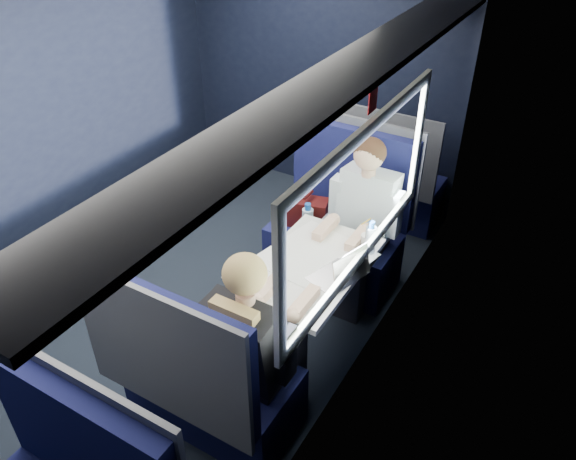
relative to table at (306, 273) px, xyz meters
The scene contains 12 objects.
ground 1.23m from the table, behind, with size 2.80×4.20×0.01m, color black.
room_shell 1.30m from the table, behind, with size 3.00×4.40×2.40m.
table is the anchor object (origin of this frame).
seat_bay_near 0.92m from the table, 102.37° to the left, with size 1.04×0.62×1.26m.
seat_bay_far 0.93m from the table, 101.78° to the right, with size 1.04×0.62×1.26m.
seat_row_front 1.82m from the table, 95.80° to the left, with size 1.04×0.51×1.16m.
man 0.70m from the table, 84.48° to the left, with size 0.53×0.56×1.32m.
woman 0.71m from the table, 84.55° to the right, with size 0.53×0.56×1.32m.
papers 0.09m from the table, 92.25° to the right, with size 0.59×0.85×0.01m, color white.
laptop 0.31m from the table, ahead, with size 0.31×0.35×0.22m.
bottle_small 0.46m from the table, 45.93° to the left, with size 0.07×0.07×0.24m.
cup 0.45m from the table, 53.92° to the left, with size 0.08×0.08×0.10m, color white.
Camera 1 is at (2.35, -2.47, 2.92)m, focal length 35.00 mm.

